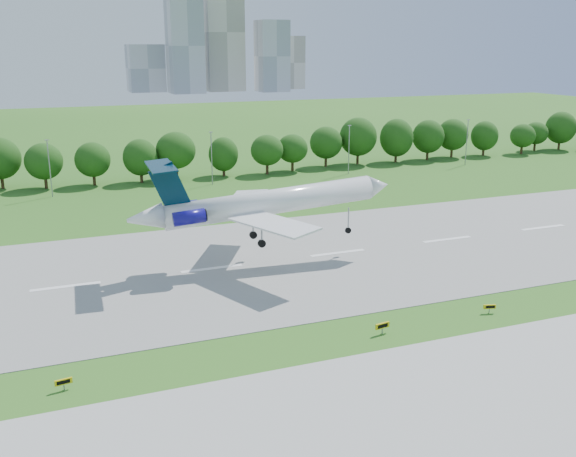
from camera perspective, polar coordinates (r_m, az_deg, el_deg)
The scene contains 10 objects.
ground at distance 70.89m, azimuth -1.60°, elevation -9.93°, with size 600.00×600.00×0.00m, color #235516.
runway at distance 93.04m, azimuth -6.78°, elevation -3.57°, with size 400.00×45.00×0.08m, color gray.
taxiway at distance 56.39m, azimuth 4.84°, elevation -17.33°, with size 400.00×23.00×0.08m, color #ADADA8.
tree_line at distance 155.62m, azimuth -13.12°, elevation 6.37°, with size 288.40×8.40×10.40m.
light_poles at distance 145.49m, azimuth -13.52°, elevation 5.76°, with size 175.90×0.25×12.19m.
skyline at distance 466.84m, azimuth -6.30°, elevation 15.77°, with size 127.00×52.00×80.00m.
airliner at distance 92.43m, azimuth -2.72°, elevation 2.28°, with size 39.58×28.76×12.76m.
taxi_sign_left at distance 64.72m, azimuth -19.33°, elevation -12.75°, with size 1.61×0.41×1.13m.
taxi_sign_centre at distance 72.81m, azimuth 8.40°, elevation -8.55°, with size 1.85×0.50×1.29m.
taxi_sign_right at distance 81.10m, azimuth 17.48°, elevation -6.66°, with size 1.51×0.58×1.07m.
Camera 1 is at (-21.17, -60.18, 30.90)m, focal length 40.00 mm.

